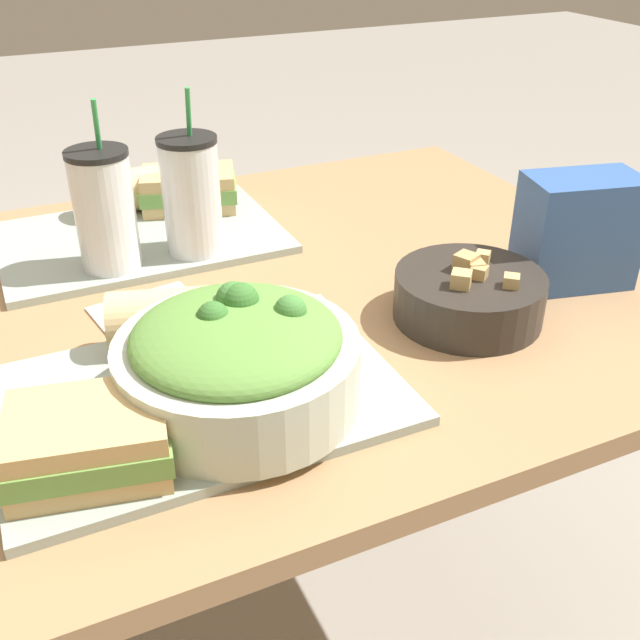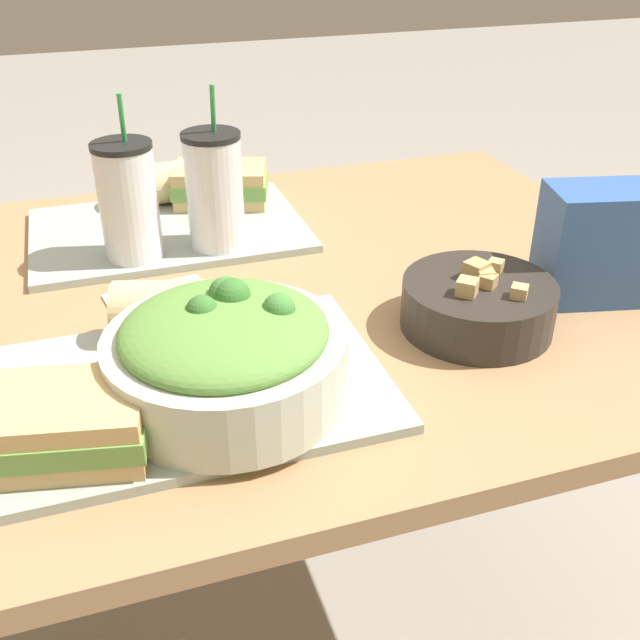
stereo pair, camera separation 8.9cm
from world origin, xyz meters
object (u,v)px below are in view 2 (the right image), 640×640
Objects in this scene: baguette_near at (184,309)px; drink_cup_red at (215,194)px; chip_bag at (601,244)px; sandwich_far at (221,185)px; sandwich_near at (70,423)px; drink_cup_dark at (129,205)px; soup_bowl at (478,303)px; baguette_far at (167,183)px; salad_bowl at (226,353)px; napkin_folded at (160,300)px.

baguette_near is 0.73× the size of drink_cup_red.
sandwich_far is at bearing 144.86° from chip_bag.
drink_cup_dark is at bearing 87.70° from sandwich_near.
soup_bowl is 1.26× the size of baguette_far.
soup_bowl is (0.33, 0.06, -0.03)m from salad_bowl.
baguette_near and baguette_far have the same top height.
salad_bowl is at bearing 174.36° from baguette_far.
salad_bowl is 0.39m from drink_cup_dark.
baguette_near is (0.14, 0.18, 0.00)m from sandwich_near.
salad_bowl is 0.57m from sandwich_far.
chip_bag reaches higher than salad_bowl.
soup_bowl is at bearing -27.50° from napkin_folded.
soup_bowl is at bearing -85.64° from baguette_near.
baguette_near is (-0.36, 0.08, 0.01)m from soup_bowl.
baguette_far is at bearing 68.79° from drink_cup_dark.
drink_cup_dark is 1.59× the size of napkin_folded.
soup_bowl is at bearing 23.45° from sandwich_near.
baguette_near is (-0.02, 0.14, -0.02)m from salad_bowl.
chip_bag is at bearing -78.79° from baguette_near.
soup_bowl is at bearing -48.37° from sandwich_far.
chip_bag is 0.59m from napkin_folded.
drink_cup_red is (0.05, -0.20, 0.05)m from baguette_far.
soup_bowl reaches higher than sandwich_far.
soup_bowl is at bearing -39.64° from drink_cup_dark.
drink_cup_dark is at bearing 24.78° from baguette_near.
drink_cup_dark is 0.65m from chip_bag.
chip_bag is (0.69, 0.13, 0.03)m from sandwich_near.
sandwich_far is (0.11, 0.56, -0.02)m from salad_bowl.
salad_bowl is 1.50× the size of chip_bag.
baguette_far is at bearing 87.89° from salad_bowl.
baguette_far is 0.21m from drink_cup_red.
sandwich_far is (0.13, 0.42, -0.00)m from baguette_near.
drink_cup_red reaches higher than salad_bowl.
salad_bowl is at bearing -157.27° from chip_bag.
salad_bowl is 0.59m from baguette_far.
sandwich_near is 1.11× the size of baguette_far.
drink_cup_dark is at bearing 140.36° from soup_bowl.
drink_cup_red is at bearing -170.65° from baguette_far.
salad_bowl is 1.50× the size of sandwich_near.
drink_cup_red is 1.42× the size of chip_bag.
napkin_folded is at bearing 98.75° from salad_bowl.
chip_bag reaches higher than sandwich_far.
sandwich_near and sandwich_far have the same top height.
drink_cup_red reaches higher than baguette_far.
sandwich_near is at bearing -118.31° from drink_cup_red.
baguette_far is at bearing 11.17° from baguette_near.
baguette_near is at bearing 98.98° from salad_bowl.
drink_cup_dark is (-0.17, -0.17, 0.05)m from sandwich_far.
baguette_far is at bearing 102.88° from drink_cup_red.
sandwich_far is 1.07× the size of chip_bag.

